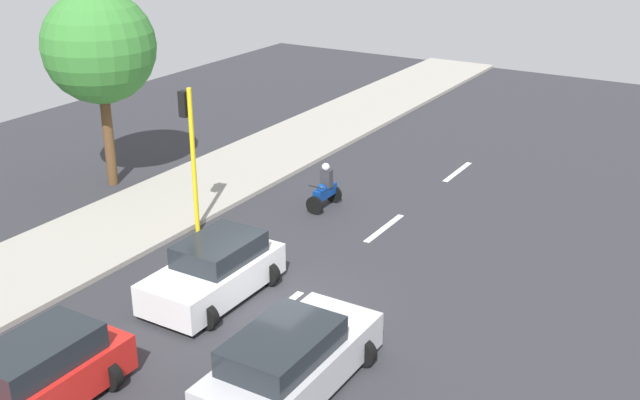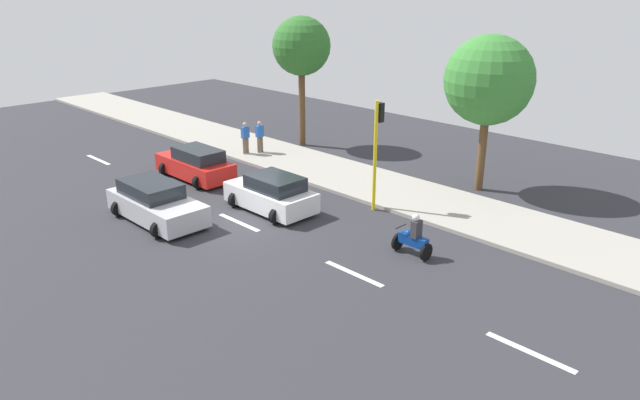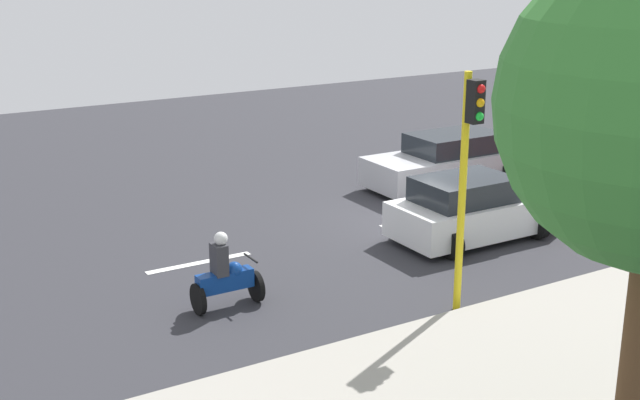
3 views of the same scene
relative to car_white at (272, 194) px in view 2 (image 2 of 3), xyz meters
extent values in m
cube|color=#2D2D33|center=(-1.77, -0.10, -0.76)|extent=(40.00, 60.00, 0.10)
cube|color=#9E998E|center=(5.23, -0.10, -0.64)|extent=(4.00, 60.00, 0.15)
cube|color=white|center=(-1.77, -12.10, -0.70)|extent=(0.20, 2.40, 0.01)
cube|color=white|center=(-1.77, -6.10, -0.70)|extent=(0.20, 2.40, 0.01)
cube|color=white|center=(-1.77, -0.10, -0.70)|extent=(0.20, 2.40, 0.01)
cube|color=white|center=(-1.77, 5.90, -0.70)|extent=(0.20, 2.40, 0.01)
cube|color=white|center=(-1.77, 11.90, -0.70)|extent=(0.20, 2.40, 0.01)
cube|color=white|center=(0.00, 0.07, -0.15)|extent=(1.83, 3.91, 0.80)
cube|color=#1E2328|center=(0.00, -0.24, 0.53)|extent=(1.54, 2.19, 0.56)
cylinder|color=black|center=(-0.81, 1.37, -0.39)|extent=(0.64, 0.22, 0.64)
cylinder|color=black|center=(0.81, 1.37, -0.39)|extent=(0.64, 0.22, 0.64)
cylinder|color=black|center=(-0.81, -1.22, -0.39)|extent=(0.64, 0.22, 0.64)
cylinder|color=black|center=(0.81, -1.22, -0.39)|extent=(0.64, 0.22, 0.64)
cube|color=red|center=(0.14, 5.73, -0.15)|extent=(1.70, 4.30, 0.80)
cube|color=#1E2328|center=(0.14, 5.39, 0.53)|extent=(1.43, 2.41, 0.56)
cylinder|color=black|center=(-0.60, 7.15, -0.39)|extent=(0.64, 0.22, 0.64)
cylinder|color=black|center=(0.88, 7.15, -0.39)|extent=(0.64, 0.22, 0.64)
cylinder|color=black|center=(-0.60, 4.31, -0.39)|extent=(0.64, 0.22, 0.64)
cylinder|color=black|center=(0.88, 4.31, -0.39)|extent=(0.64, 0.22, 0.64)
cube|color=#B7B7BC|center=(-3.87, 2.29, -0.15)|extent=(1.89, 4.56, 0.80)
cube|color=#1E2328|center=(-3.87, 2.66, 0.53)|extent=(1.59, 2.55, 0.56)
cylinder|color=black|center=(-3.04, 0.79, -0.39)|extent=(0.64, 0.22, 0.64)
cylinder|color=black|center=(-4.71, 0.79, -0.39)|extent=(0.64, 0.22, 0.64)
cylinder|color=black|center=(-3.04, 3.80, -0.39)|extent=(0.64, 0.22, 0.64)
cylinder|color=black|center=(-4.71, 3.80, -0.39)|extent=(0.64, 0.22, 0.64)
cylinder|color=black|center=(0.67, -5.94, -0.41)|extent=(0.60, 0.10, 0.60)
cylinder|color=black|center=(0.67, -7.14, -0.41)|extent=(0.60, 0.10, 0.60)
cube|color=navy|center=(0.67, -6.59, -0.16)|extent=(0.28, 1.10, 0.36)
sphere|color=navy|center=(0.67, -6.39, 0.02)|extent=(0.32, 0.32, 0.32)
cylinder|color=black|center=(0.67, -6.04, 0.19)|extent=(0.55, 0.04, 0.04)
cube|color=#333338|center=(0.67, -6.69, 0.29)|extent=(0.36, 0.24, 0.60)
sphere|color=silver|center=(0.67, -6.64, 0.69)|extent=(0.26, 0.26, 0.26)
cylinder|color=#72604C|center=(4.06, 7.01, -0.14)|extent=(0.16, 0.16, 0.85)
cylinder|color=#72604C|center=(4.26, 7.01, -0.14)|extent=(0.16, 0.16, 0.85)
cube|color=#2659B2|center=(4.16, 7.01, 0.59)|extent=(0.40, 0.24, 0.60)
sphere|color=tan|center=(4.16, 7.01, 1.02)|extent=(0.22, 0.22, 0.22)
cylinder|color=#72604C|center=(4.77, 6.66, -0.14)|extent=(0.16, 0.16, 0.85)
cylinder|color=#72604C|center=(4.97, 6.66, -0.14)|extent=(0.16, 0.16, 0.85)
cube|color=#2659B2|center=(4.87, 6.66, 0.59)|extent=(0.40, 0.24, 0.60)
sphere|color=tan|center=(4.87, 6.66, 1.02)|extent=(0.22, 0.22, 0.22)
cylinder|color=yellow|center=(2.98, -2.88, 1.54)|extent=(0.14, 0.14, 4.50)
cube|color=black|center=(3.20, -2.88, 3.29)|extent=(0.24, 0.24, 0.76)
sphere|color=red|center=(3.32, -2.88, 3.53)|extent=(0.16, 0.16, 0.16)
sphere|color=#F2A50C|center=(3.32, -2.88, 3.29)|extent=(0.16, 0.16, 0.16)
sphere|color=green|center=(3.32, -2.88, 3.05)|extent=(0.16, 0.16, 0.16)
cylinder|color=brown|center=(8.25, -4.58, 1.06)|extent=(0.36, 0.36, 3.55)
sphere|color=#387F33|center=(8.25, -4.58, 4.17)|extent=(3.80, 3.80, 3.80)
cylinder|color=brown|center=(7.85, 6.55, 1.49)|extent=(0.36, 0.36, 4.39)
sphere|color=#2D6B28|center=(7.85, 6.55, 4.79)|extent=(3.16, 3.16, 3.16)
camera|label=1|loc=(-11.47, 13.72, 9.08)|focal=43.64mm
camera|label=2|loc=(-14.46, -17.34, 8.13)|focal=33.20mm
camera|label=3|loc=(14.13, -12.55, 5.83)|focal=46.96mm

